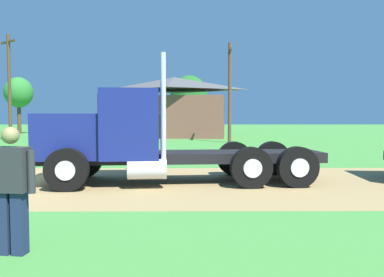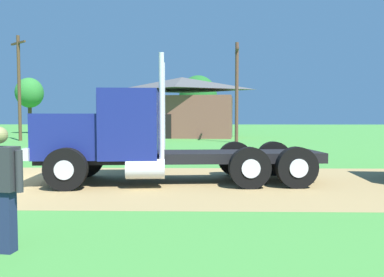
{
  "view_description": "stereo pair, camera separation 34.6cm",
  "coord_description": "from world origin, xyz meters",
  "px_view_note": "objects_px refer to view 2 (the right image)",
  "views": [
    {
      "loc": [
        5.02,
        -10.56,
        1.84
      ],
      "look_at": [
        5.1,
        0.86,
        1.22
      ],
      "focal_mm": 35.3,
      "sensor_mm": 36.0,
      "label": 1
    },
    {
      "loc": [
        5.36,
        -10.55,
        1.84
      ],
      "look_at": [
        5.1,
        0.86,
        1.22
      ],
      "focal_mm": 35.3,
      "sensor_mm": 36.0,
      "label": 2
    }
  ],
  "objects_px": {
    "utility_pole_near": "(19,85)",
    "utility_pole_far": "(237,90)",
    "truck_foreground_white": "(136,139)",
    "visitor_walking_mid": "(0,184)",
    "shed_building": "(182,108)"
  },
  "relations": [
    {
      "from": "truck_foreground_white",
      "to": "utility_pole_far",
      "type": "bearing_deg",
      "value": 75.73
    },
    {
      "from": "shed_building",
      "to": "utility_pole_far",
      "type": "relative_size",
      "value": 1.42
    },
    {
      "from": "utility_pole_near",
      "to": "utility_pole_far",
      "type": "height_order",
      "value": "utility_pole_near"
    },
    {
      "from": "truck_foreground_white",
      "to": "visitor_walking_mid",
      "type": "xyz_separation_m",
      "value": [
        -0.9,
        -5.62,
        -0.29
      ]
    },
    {
      "from": "visitor_walking_mid",
      "to": "utility_pole_near",
      "type": "xyz_separation_m",
      "value": [
        -12.01,
        25.39,
        3.56
      ]
    },
    {
      "from": "visitor_walking_mid",
      "to": "shed_building",
      "type": "relative_size",
      "value": 0.16
    },
    {
      "from": "utility_pole_near",
      "to": "utility_pole_far",
      "type": "xyz_separation_m",
      "value": [
        17.43,
        -1.97,
        -0.52
      ]
    },
    {
      "from": "visitor_walking_mid",
      "to": "shed_building",
      "type": "distance_m",
      "value": 31.39
    },
    {
      "from": "shed_building",
      "to": "utility_pole_far",
      "type": "bearing_deg",
      "value": -60.28
    },
    {
      "from": "truck_foreground_white",
      "to": "visitor_walking_mid",
      "type": "distance_m",
      "value": 5.69
    },
    {
      "from": "visitor_walking_mid",
      "to": "utility_pole_near",
      "type": "bearing_deg",
      "value": 115.31
    },
    {
      "from": "truck_foreground_white",
      "to": "visitor_walking_mid",
      "type": "height_order",
      "value": "truck_foreground_white"
    },
    {
      "from": "shed_building",
      "to": "utility_pole_near",
      "type": "xyz_separation_m",
      "value": [
        -12.92,
        -5.94,
        1.73
      ]
    },
    {
      "from": "visitor_walking_mid",
      "to": "utility_pole_far",
      "type": "height_order",
      "value": "utility_pole_far"
    },
    {
      "from": "truck_foreground_white",
      "to": "utility_pole_near",
      "type": "bearing_deg",
      "value": 123.13
    }
  ]
}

